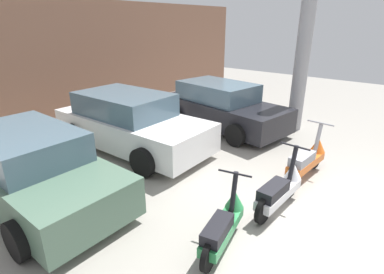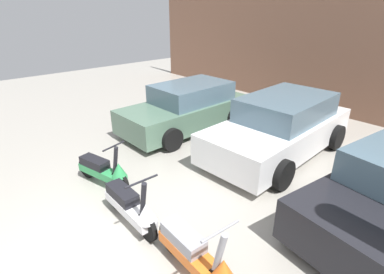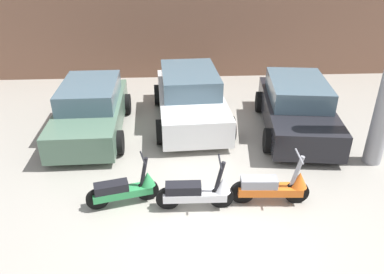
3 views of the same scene
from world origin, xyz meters
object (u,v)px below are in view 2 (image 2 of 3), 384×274
Objects in this scene: car_rear_center at (280,127)px; scooter_front_center at (197,255)px; scooter_front_right at (131,206)px; car_rear_left at (187,108)px; scooter_front_left at (104,170)px.

scooter_front_center is at bearing 16.79° from car_rear_center.
scooter_front_right is 0.97× the size of scooter_front_center.
car_rear_left is 2.86m from car_rear_center.
car_rear_left is at bearing -79.78° from car_rear_center.
scooter_front_right is 0.35× the size of car_rear_center.
scooter_front_center is (2.99, -0.13, 0.03)m from scooter_front_left.
scooter_front_left is 3.61m from car_rear_left.
scooter_front_right is 0.38× the size of car_rear_left.
scooter_front_left is 4.30m from car_rear_center.
scooter_front_left is at bearing 172.28° from scooter_front_right.
scooter_front_left is 0.93× the size of scooter_front_right.
car_rear_center reaches higher than car_rear_left.
car_rear_left is at bearing 96.69° from scooter_front_left.
car_rear_center reaches higher than scooter_front_left.
scooter_front_left is at bearing 19.61° from car_rear_left.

